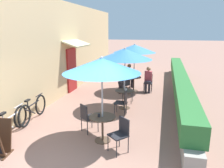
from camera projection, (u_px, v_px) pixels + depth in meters
cafe_facade_wall at (72, 48)px, 10.96m from camera, size 0.98×13.19×4.20m
planter_hedge at (180, 83)px, 10.15m from camera, size 0.60×12.19×1.01m
patio_table_near at (102, 124)px, 5.91m from camera, size 0.72×0.72×0.71m
patio_umbrella_near at (102, 66)px, 5.52m from camera, size 2.00×2.00×2.34m
cafe_chair_near_left at (121, 132)px, 5.40m from camera, size 0.56×0.56×0.87m
cafe_chair_near_right at (87, 116)px, 6.41m from camera, size 0.56×0.56×0.87m
coffee_cup_near at (99, 115)px, 5.83m from camera, size 0.07×0.07×0.09m
patio_table_mid at (124, 96)px, 8.40m from camera, size 0.72×0.72×0.71m
patio_umbrella_mid at (125, 54)px, 8.01m from camera, size 2.00×2.00×2.34m
cafe_chair_mid_left at (126, 90)px, 9.07m from camera, size 0.41×0.41×0.87m
cafe_chair_mid_right at (123, 101)px, 7.72m from camera, size 0.41×0.41×0.87m
coffee_cup_mid at (126, 90)px, 8.28m from camera, size 0.07×0.07×0.09m
patio_table_far at (134, 81)px, 10.74m from camera, size 0.72×0.72×0.71m
patio_umbrella_far at (135, 49)px, 10.35m from camera, size 2.00×2.00×2.34m
cafe_chair_far_left at (128, 78)px, 11.37m from camera, size 0.54×0.54×0.87m
seated_patron_far_left at (130, 75)px, 11.36m from camera, size 0.50×0.47×1.25m
cafe_chair_far_right at (126, 84)px, 10.20m from camera, size 0.55×0.55×0.87m
seated_patron_far_right at (124, 80)px, 10.24m from camera, size 0.51×0.48×1.25m
cafe_chair_far_back at (148, 81)px, 10.63m from camera, size 0.41×0.41×0.87m
seated_patron_far_back at (148, 78)px, 10.49m from camera, size 0.34×0.41×1.25m
coffee_cup_far at (135, 76)px, 10.62m from camera, size 0.07×0.07×0.09m
bicycle_leaning at (10, 123)px, 6.27m from camera, size 0.23×1.76×0.79m
bicycle_second at (33, 110)px, 7.31m from camera, size 0.21×1.78×0.82m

